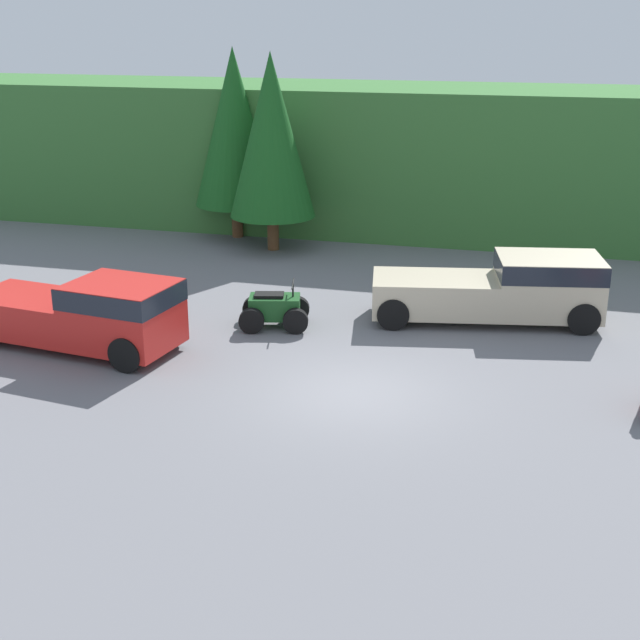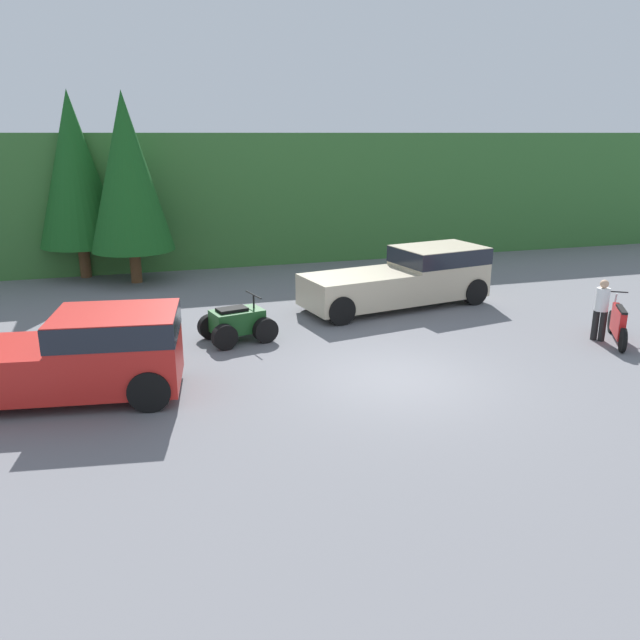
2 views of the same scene
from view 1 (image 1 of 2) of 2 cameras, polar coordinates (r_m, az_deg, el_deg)
The scene contains 8 objects.
ground_plane at distance 19.44m, azimuth 2.19°, elevation -4.67°, with size 80.00×80.00×0.00m, color slate.
hillside_backdrop at distance 34.00m, azimuth 8.24°, elevation 10.10°, with size 44.00×6.00×5.26m.
tree_left at distance 32.43m, azimuth -5.49°, elevation 12.16°, with size 2.97×2.97×6.75m.
tree_mid_left at distance 30.48m, azimuth -3.13°, elevation 11.69°, with size 2.93×2.93×6.67m.
pickup_truck_red at distance 22.30m, azimuth -14.61°, elevation 0.50°, with size 5.62×2.76×1.79m.
pickup_truck_second at distance 24.08m, azimuth 11.83°, elevation 2.10°, with size 6.22×3.06×1.79m.
quad_atv at distance 23.32m, azimuth -2.92°, elevation 0.67°, with size 2.03×1.63×1.20m.
traffic_cone at distance 25.70m, azimuth -12.23°, elevation 1.50°, with size 0.42×0.42×0.55m.
Camera 1 is at (3.79, -17.39, 7.82)m, focal length 50.00 mm.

